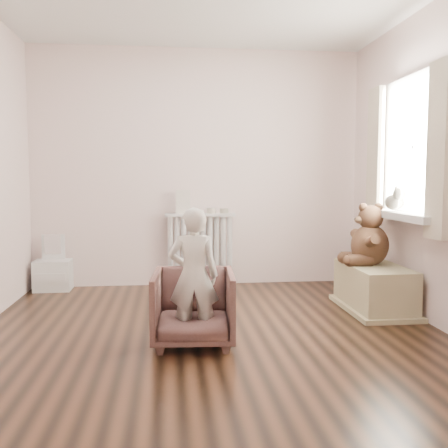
{
  "coord_description": "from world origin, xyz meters",
  "views": [
    {
      "loc": [
        -0.31,
        -3.74,
        1.18
      ],
      "look_at": [
        0.15,
        0.45,
        0.8
      ],
      "focal_mm": 40.0,
      "sensor_mm": 36.0,
      "label": 1
    }
  ],
  "objects": [
    {
      "name": "curtain_left",
      "position": [
        1.65,
        -0.27,
        1.39
      ],
      "size": [
        0.06,
        0.26,
        1.3
      ],
      "primitive_type": "cube",
      "color": "beige",
      "rests_on": "right_wall"
    },
    {
      "name": "window_sill",
      "position": [
        1.67,
        0.3,
        0.87
      ],
      "size": [
        0.22,
        1.1,
        0.06
      ],
      "primitive_type": "cube",
      "color": "silver",
      "rests_on": "right_wall"
    },
    {
      "name": "toy_vanity",
      "position": [
        -1.55,
        1.65,
        0.28
      ],
      "size": [
        0.38,
        0.27,
        0.59
      ],
      "primitive_type": "cube",
      "color": "silver",
      "rests_on": "floor"
    },
    {
      "name": "child",
      "position": [
        -0.15,
        -0.3,
        0.5
      ],
      "size": [
        0.37,
        0.25,
        0.97
      ],
      "primitive_type": "imported",
      "rotation": [
        0.0,
        0.0,
        3.08
      ],
      "color": "silver",
      "rests_on": "armchair"
    },
    {
      "name": "front_wall",
      "position": [
        0.0,
        -1.8,
        1.3
      ],
      "size": [
        3.6,
        0.02,
        2.6
      ],
      "primitive_type": "cube",
      "color": "white",
      "rests_on": "ground"
    },
    {
      "name": "armchair",
      "position": [
        -0.15,
        -0.25,
        0.27
      ],
      "size": [
        0.61,
        0.62,
        0.54
      ],
      "primitive_type": "imported",
      "rotation": [
        0.0,
        0.0,
        -0.06
      ],
      "color": "brown",
      "rests_on": "floor"
    },
    {
      "name": "window",
      "position": [
        1.76,
        0.3,
        1.45
      ],
      "size": [
        0.03,
        0.9,
        1.1
      ],
      "primitive_type": "cube",
      "color": "white",
      "rests_on": "right_wall"
    },
    {
      "name": "radiator",
      "position": [
        0.02,
        1.68,
        0.39
      ],
      "size": [
        0.76,
        0.14,
        0.81
      ],
      "primitive_type": "cube",
      "color": "silver",
      "rests_on": "floor"
    },
    {
      "name": "back_wall",
      "position": [
        0.0,
        1.8,
        1.3
      ],
      "size": [
        3.6,
        0.02,
        2.6
      ],
      "primitive_type": "cube",
      "color": "white",
      "rests_on": "ground"
    },
    {
      "name": "tin_a",
      "position": [
        0.14,
        1.68,
        0.84
      ],
      "size": [
        0.1,
        0.1,
        0.06
      ],
      "primitive_type": "cylinder",
      "color": "#A59E8C",
      "rests_on": "radiator"
    },
    {
      "name": "paper_doll",
      "position": [
        -0.16,
        1.68,
        0.93
      ],
      "size": [
        0.15,
        0.01,
        0.26
      ],
      "primitive_type": "cube",
      "color": "beige",
      "rests_on": "radiator"
    },
    {
      "name": "toy_bench",
      "position": [
        1.52,
        0.5,
        0.2
      ],
      "size": [
        0.46,
        0.87,
        0.41
      ],
      "primitive_type": "cube",
      "color": "#BDB689",
      "rests_on": "floor"
    },
    {
      "name": "teddy_bear",
      "position": [
        1.5,
        0.57,
        0.67
      ],
      "size": [
        0.45,
        0.35,
        0.55
      ],
      "primitive_type": null,
      "rotation": [
        0.0,
        0.0,
        -0.01
      ],
      "color": "#3B2416",
      "rests_on": "toy_bench"
    },
    {
      "name": "tin_b",
      "position": [
        0.28,
        1.68,
        0.83
      ],
      "size": [
        0.1,
        0.1,
        0.05
      ],
      "primitive_type": "cylinder",
      "color": "#A59E8C",
      "rests_on": "radiator"
    },
    {
      "name": "right_wall",
      "position": [
        1.8,
        0.0,
        1.3
      ],
      "size": [
        0.02,
        3.6,
        2.6
      ],
      "primitive_type": "cube",
      "color": "white",
      "rests_on": "ground"
    },
    {
      "name": "plush_cat",
      "position": [
        1.66,
        0.45,
        1.0
      ],
      "size": [
        0.16,
        0.25,
        0.21
      ],
      "primitive_type": null,
      "rotation": [
        0.0,
        0.0,
        0.01
      ],
      "color": "slate",
      "rests_on": "window_sill"
    },
    {
      "name": "floor",
      "position": [
        0.0,
        0.0,
        0.0
      ],
      "size": [
        3.6,
        3.6,
        0.01
      ],
      "primitive_type": "cube",
      "color": "black",
      "rests_on": "ground"
    },
    {
      "name": "curtain_right",
      "position": [
        1.65,
        0.87,
        1.39
      ],
      "size": [
        0.06,
        0.26,
        1.3
      ],
      "primitive_type": "cube",
      "color": "beige",
      "rests_on": "right_wall"
    }
  ]
}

